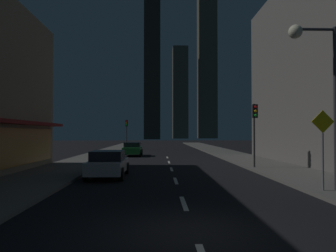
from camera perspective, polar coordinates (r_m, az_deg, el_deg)
The scene contains 14 objects.
ground_plane at distance 39.95m, azimuth -0.44°, elevation -4.79°, with size 78.00×136.00×0.10m, color black.
sidewalk_right at distance 40.70m, azimuth 9.49°, elevation -4.53°, with size 4.00×76.00×0.15m, color #605E59.
sidewalk_left at distance 40.40m, azimuth -10.45°, elevation -4.55°, with size 4.00×76.00×0.15m, color #605E59.
lane_marking_center at distance 19.04m, azimuth 0.94°, elevation -8.49°, with size 0.16×28.20×0.01m.
skyscraper_distant_tall at distance 132.23m, azimuth -2.78°, elevation 12.16°, with size 6.37×8.03×66.29m, color #2F2D23.
skyscraper_distant_mid at distance 149.04m, azimuth 2.16°, elevation 5.86°, with size 6.90×7.41×41.84m, color #5F5A47.
skyscraper_distant_short at distance 157.20m, azimuth 6.89°, elevation 11.88°, with size 8.51×8.42×76.34m, color brown.
car_parked_near at distance 17.91m, azimuth -10.53°, elevation -6.55°, with size 1.98×4.24×1.45m.
car_parked_far at distance 34.22m, azimuth -6.28°, elevation -4.04°, with size 1.98×4.24×1.45m.
fire_hydrant_far_left at distance 31.24m, azimuth -11.00°, elevation -4.82°, with size 0.42×0.30×0.65m.
traffic_light_near_right at distance 22.12m, azimuth 15.04°, elevation 0.83°, with size 0.32×0.48×4.20m.
traffic_light_far_left at distance 47.20m, azimuth -7.32°, elevation -0.30°, with size 0.32×0.48×4.20m.
street_lamp_right at distance 14.36m, azimuth 24.48°, elevation 9.56°, with size 1.96×0.56×6.58m.
pedestrian_crossing_sign at distance 14.10m, azimuth 25.62°, elevation -2.69°, with size 0.91×0.08×3.15m.
Camera 1 is at (-0.86, -7.87, 2.39)m, focal length 34.59 mm.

